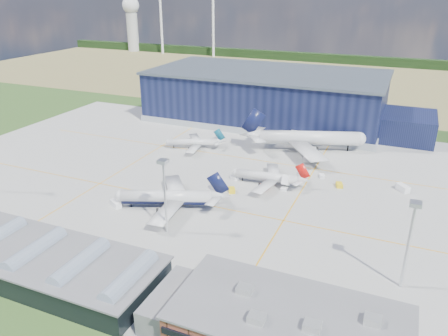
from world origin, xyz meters
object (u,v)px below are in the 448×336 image
at_px(airliner_navy, 166,190).
at_px(car_a, 118,259).
at_px(hangar, 272,99).
at_px(light_mast_east, 411,231).
at_px(gse_van_a, 116,204).
at_px(airliner_red, 267,172).
at_px(gse_cart_a, 322,176).
at_px(gse_tug_c, 339,185).
at_px(airliner_widebody, 309,131).
at_px(ops_building, 288,330).
at_px(gse_van_b, 403,188).
at_px(car_b, 140,265).
at_px(airliner_regional, 193,139).
at_px(gse_tug_b, 167,210).
at_px(gse_cart_b, 235,178).
at_px(airstair, 286,183).
at_px(light_mast_center, 164,185).
at_px(gse_tug_a, 232,190).

bearing_deg(airliner_navy, car_a, 74.50).
xyz_separation_m(hangar, light_mast_east, (72.19, -124.80, 3.82)).
relative_size(light_mast_east, gse_van_a, 4.75).
height_order(airliner_red, gse_cart_a, airliner_red).
bearing_deg(gse_tug_c, airliner_widebody, 101.73).
bearing_deg(ops_building, gse_van_b, 78.30).
bearing_deg(gse_tug_c, car_b, -137.87).
distance_m(airliner_regional, car_a, 88.26).
distance_m(airliner_regional, gse_cart_a, 60.97).
height_order(ops_building, airliner_regional, ops_building).
relative_size(gse_van_a, car_a, 1.42).
height_order(hangar, car_b, hangar).
distance_m(airliner_widebody, gse_tug_c, 39.30).
xyz_separation_m(airliner_navy, gse_van_a, (-15.89, -6.18, -5.18)).
bearing_deg(gse_tug_c, airliner_regional, 148.44).
distance_m(ops_building, car_b, 44.53).
distance_m(airliner_navy, gse_tug_b, 6.33).
bearing_deg(light_mast_east, gse_cart_b, 144.58).
bearing_deg(airliner_widebody, gse_van_a, -140.10).
bearing_deg(airstair, airliner_widebody, 91.47).
xyz_separation_m(hangar, gse_van_a, (-16.36, -117.52, -10.56)).
distance_m(gse_tug_c, car_a, 83.66).
relative_size(airliner_navy, gse_cart_b, 11.64).
relative_size(gse_van_b, car_b, 1.30).
bearing_deg(hangar, airstair, -68.87).
bearing_deg(car_b, airliner_navy, 4.38).
xyz_separation_m(gse_van_a, gse_cart_b, (27.90, 35.84, -0.35)).
distance_m(light_mast_center, gse_tug_a, 36.50).
bearing_deg(light_mast_center, airliner_widebody, 75.19).
bearing_deg(airliner_widebody, gse_tug_b, -130.58).
distance_m(gse_tug_b, car_b, 30.10).
height_order(light_mast_center, gse_van_a, light_mast_center).
relative_size(hangar, ops_building, 3.15).
bearing_deg(ops_building, airliner_widebody, 101.08).
bearing_deg(gse_van_b, airliner_red, 155.12).
height_order(light_mast_center, gse_van_b, light_mast_center).
distance_m(airliner_navy, airstair, 44.12).
height_order(gse_tug_a, gse_cart_a, gse_tug_a).
relative_size(hangar, gse_van_b, 27.93).
distance_m(light_mast_center, gse_van_a, 28.54).
relative_size(airliner_widebody, gse_van_b, 10.73).
relative_size(airliner_red, gse_tug_b, 9.64).
height_order(light_mast_center, car_a, light_mast_center).
bearing_deg(gse_tug_c, hangar, 105.43).
xyz_separation_m(light_mast_center, gse_van_a, (-23.55, 7.29, -14.37)).
relative_size(airliner_navy, gse_tug_c, 11.14).
xyz_separation_m(gse_van_a, car_a, (19.17, -25.29, -0.47)).
bearing_deg(airliner_regional, car_a, 80.44).
height_order(light_mast_east, gse_cart_b, light_mast_east).
height_order(ops_building, car_b, ops_building).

